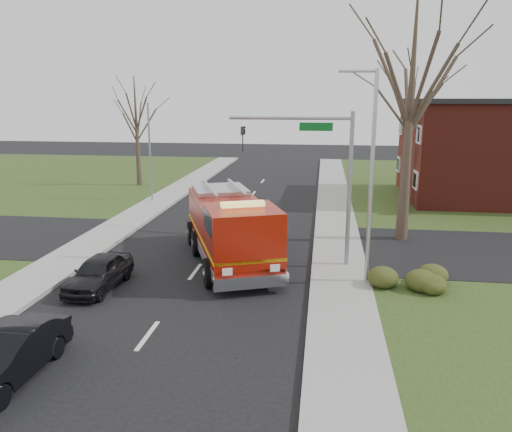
# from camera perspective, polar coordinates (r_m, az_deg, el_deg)

# --- Properties ---
(ground) EXTENTS (120.00, 120.00, 0.00)m
(ground) POSITION_cam_1_polar(r_m,az_deg,el_deg) (21.87, -6.95, -6.34)
(ground) COLOR black
(ground) RESTS_ON ground
(sidewalk_right) EXTENTS (2.40, 80.00, 0.15)m
(sidewalk_right) POSITION_cam_1_polar(r_m,az_deg,el_deg) (21.19, 9.61, -6.88)
(sidewalk_right) COLOR gray
(sidewalk_right) RESTS_ON ground
(sidewalk_left) EXTENTS (2.40, 80.00, 0.15)m
(sidewalk_left) POSITION_cam_1_polar(r_m,az_deg,el_deg) (24.13, -21.42, -5.11)
(sidewalk_left) COLOR gray
(sidewalk_left) RESTS_ON ground
(health_center_sign) EXTENTS (0.12, 2.00, 1.40)m
(health_center_sign) POSITION_cam_1_polar(r_m,az_deg,el_deg) (33.42, 16.45, 1.71)
(health_center_sign) COLOR #4E1214
(health_center_sign) RESTS_ON ground
(hedge_corner) EXTENTS (2.80, 2.00, 0.90)m
(hedge_corner) POSITION_cam_1_polar(r_m,az_deg,el_deg) (20.39, 17.68, -6.66)
(hedge_corner) COLOR #2E3814
(hedge_corner) RESTS_ON lawn_right
(bare_tree_near) EXTENTS (6.00, 6.00, 12.00)m
(bare_tree_near) POSITION_cam_1_polar(r_m,az_deg,el_deg) (26.21, 17.29, 12.96)
(bare_tree_near) COLOR #35261F
(bare_tree_near) RESTS_ON ground
(bare_tree_far) EXTENTS (5.25, 5.25, 10.50)m
(bare_tree_far) POSITION_cam_1_polar(r_m,az_deg,el_deg) (35.34, 17.28, 11.44)
(bare_tree_far) COLOR #35261F
(bare_tree_far) RESTS_ON ground
(bare_tree_left) EXTENTS (4.50, 4.50, 9.00)m
(bare_tree_left) POSITION_cam_1_polar(r_m,az_deg,el_deg) (42.77, -13.54, 10.68)
(bare_tree_left) COLOR #35261F
(bare_tree_left) RESTS_ON ground
(traffic_signal_mast) EXTENTS (5.29, 0.18, 6.80)m
(traffic_signal_mast) POSITION_cam_1_polar(r_m,az_deg,el_deg) (21.55, 7.33, 6.25)
(traffic_signal_mast) COLOR gray
(traffic_signal_mast) RESTS_ON ground
(streetlight_pole) EXTENTS (1.48, 0.16, 8.40)m
(streetlight_pole) POSITION_cam_1_polar(r_m,az_deg,el_deg) (19.66, 12.90, 4.87)
(streetlight_pole) COLOR #B7BABF
(streetlight_pole) RESTS_ON ground
(utility_pole_far) EXTENTS (0.14, 0.14, 7.00)m
(utility_pole_far) POSITION_cam_1_polar(r_m,az_deg,el_deg) (36.20, -12.02, 7.03)
(utility_pole_far) COLOR gray
(utility_pole_far) RESTS_ON ground
(fire_engine) EXTENTS (5.71, 8.85, 3.38)m
(fire_engine) POSITION_cam_1_polar(r_m,az_deg,el_deg) (22.45, -2.91, -1.64)
(fire_engine) COLOR maroon
(fire_engine) RESTS_ON ground
(parked_car_maroon) EXTENTS (1.73, 3.89, 1.30)m
(parked_car_maroon) POSITION_cam_1_polar(r_m,az_deg,el_deg) (20.68, -17.53, -6.16)
(parked_car_maroon) COLOR black
(parked_car_maroon) RESTS_ON ground
(parked_car_gray) EXTENTS (1.56, 4.24, 1.39)m
(parked_car_gray) POSITION_cam_1_polar(r_m,az_deg,el_deg) (15.21, -26.61, -14.13)
(parked_car_gray) COLOR black
(parked_car_gray) RESTS_ON ground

